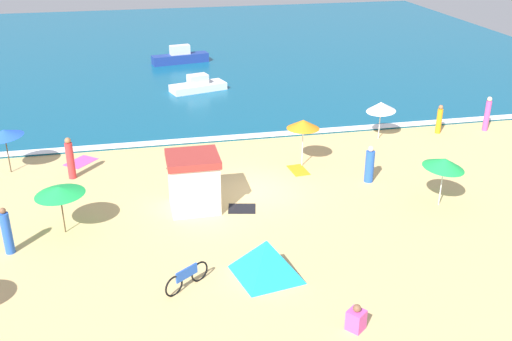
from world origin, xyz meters
The scene contains 23 objects.
ground_plane centered at (0.00, 0.00, 0.00)m, with size 60.00×60.00×0.00m, color #D8B775.
ocean_water centered at (0.00, 28.00, 0.05)m, with size 60.00×44.00×0.10m, color #0F567A.
wave_breaker_foam centered at (0.00, 6.30, 0.10)m, with size 57.00×0.70×0.01m, color white.
lifeguard_cabana centered at (-2.78, -1.03, 1.18)m, with size 2.07×1.97×2.31m.
beach_umbrella_0 centered at (7.12, -2.85, 1.86)m, with size 2.34×2.33×2.16m.
beach_umbrella_3 centered at (7.62, 4.77, 1.77)m, with size 1.96×1.93×2.09m.
beach_umbrella_4 centered at (2.68, 2.18, 2.08)m, with size 2.09×2.09×2.30m.
beach_umbrella_6 centered at (-10.72, 4.24, 1.90)m, with size 1.85×1.82×2.18m.
beach_umbrella_7 centered at (-7.80, -2.02, 1.74)m, with size 1.91×1.90×1.93m.
beach_tent centered at (-0.98, -6.37, 0.67)m, with size 2.74×2.71×1.34m.
parked_bicycle centered at (-3.64, -6.52, 0.38)m, with size 1.51×1.12×0.76m.
beachgoer_0 centered at (13.84, 4.76, 0.94)m, with size 0.41×0.41×1.91m.
beachgoer_1 centered at (-9.59, -3.12, 0.84)m, with size 0.44×0.44×1.79m.
beachgoer_2 centered at (-7.88, 2.97, 0.94)m, with size 0.41×0.41×1.95m.
beachgoer_3 centered at (5.11, -0.13, 0.79)m, with size 0.55×0.55×1.71m.
beachgoer_5 centered at (0.96, -9.58, 0.35)m, with size 0.66×0.66×0.85m.
beachgoer_7 centered at (11.12, 4.92, 0.76)m, with size 0.41×0.41×1.58m.
beach_towel_0 centered at (2.37, 1.68, 0.01)m, with size 0.86×1.36×0.01m.
beach_towel_1 centered at (-7.63, 4.77, 0.01)m, with size 1.68×1.74×0.01m.
beach_towel_3 centered at (-2.98, 3.39, 0.01)m, with size 1.36×1.44×0.01m.
beach_towel_4 centered at (-0.91, -1.55, 0.01)m, with size 1.27×1.10×0.01m.
small_boat_0 centered at (-1.17, 23.01, 0.56)m, with size 4.46×1.81×1.39m.
small_boat_1 centered at (-0.70, 15.27, 0.45)m, with size 3.85×2.33×1.08m.
Camera 1 is at (-4.74, -22.57, 11.31)m, focal length 41.57 mm.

